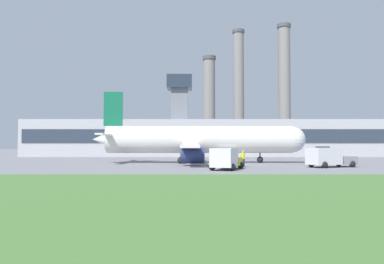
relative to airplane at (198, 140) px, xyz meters
name	(u,v)px	position (x,y,z in m)	size (l,w,h in m)	color
ground_plane	(229,164)	(3.99, -2.90, -3.09)	(400.00, 400.00, 0.00)	gray
grass_strip	(347,223)	(3.99, -39.40, -3.06)	(240.00, 37.00, 0.06)	#4C7A38
terminal_building	(212,137)	(3.71, 32.42, 1.07)	(81.46, 11.84, 17.90)	#B2B2B7
smokestack_left	(210,104)	(4.66, 63.57, 11.99)	(4.07, 4.07, 29.83)	gray
smokestack_right	(239,91)	(13.62, 63.01, 16.00)	(3.73, 3.73, 37.88)	gray
smokestack_far	(285,88)	(27.34, 61.76, 16.69)	(4.10, 4.10, 39.23)	gray
airplane	(198,140)	(0.00, 0.00, 0.00)	(28.90, 24.94, 9.67)	white
pushback_tug	(324,156)	(16.75, -0.91, -2.08)	(4.24, 2.85, 2.23)	#2D4C93
baggage_truck	(227,159)	(2.63, -14.35, -2.05)	(3.75, 5.68, 2.10)	yellow
fuel_truck	(329,158)	(14.10, -10.33, -2.03)	(5.96, 4.16, 2.12)	gray
ground_crew_person	(244,158)	(4.99, -9.38, -2.16)	(0.53, 0.53, 1.82)	#23283D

